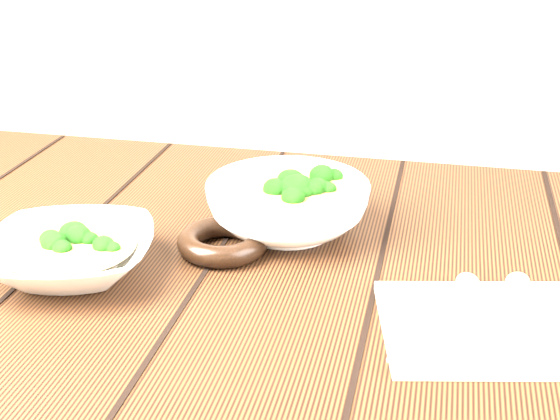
# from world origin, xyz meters

# --- Properties ---
(table) EXTENTS (1.20, 0.80, 0.75)m
(table) POSITION_xyz_m (0.00, 0.00, 0.63)
(table) COLOR #3B2210
(table) RESTS_ON ground
(soup_bowl_front) EXTENTS (0.23, 0.23, 0.05)m
(soup_bowl_front) POSITION_xyz_m (-0.17, -0.07, 0.78)
(soup_bowl_front) COLOR silver
(soup_bowl_front) RESTS_ON table
(soup_bowl_back) EXTENTS (0.27, 0.27, 0.08)m
(soup_bowl_back) POSITION_xyz_m (0.05, 0.10, 0.79)
(soup_bowl_back) COLOR silver
(soup_bowl_back) RESTS_ON table
(trivet) EXTENTS (0.15, 0.15, 0.03)m
(trivet) POSITION_xyz_m (-0.01, 0.02, 0.76)
(trivet) COLOR black
(trivet) RESTS_ON table
(napkin) EXTENTS (0.24, 0.21, 0.01)m
(napkin) POSITION_xyz_m (0.30, -0.10, 0.76)
(napkin) COLOR beige
(napkin) RESTS_ON table
(spoon_left) EXTENTS (0.03, 0.17, 0.01)m
(spoon_left) POSITION_xyz_m (0.28, -0.06, 0.76)
(spoon_left) COLOR #ACA998
(spoon_left) RESTS_ON napkin
(spoon_right) EXTENTS (0.04, 0.17, 0.01)m
(spoon_right) POSITION_xyz_m (0.33, -0.04, 0.76)
(spoon_right) COLOR #ACA998
(spoon_right) RESTS_ON napkin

